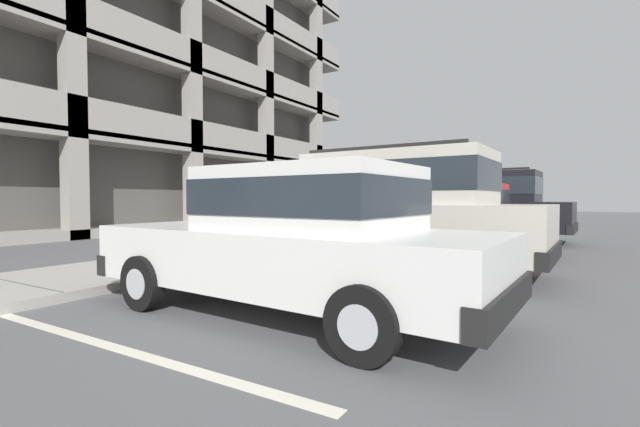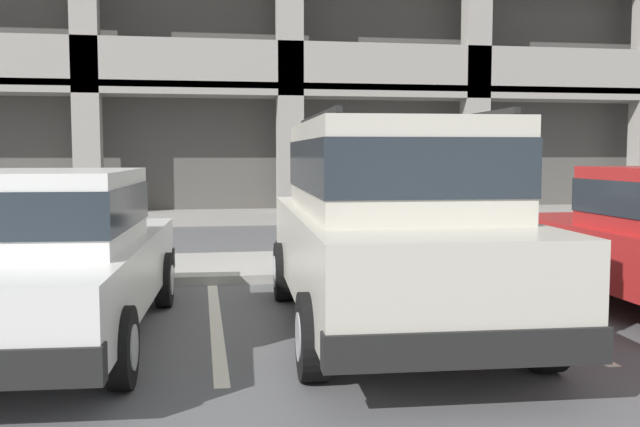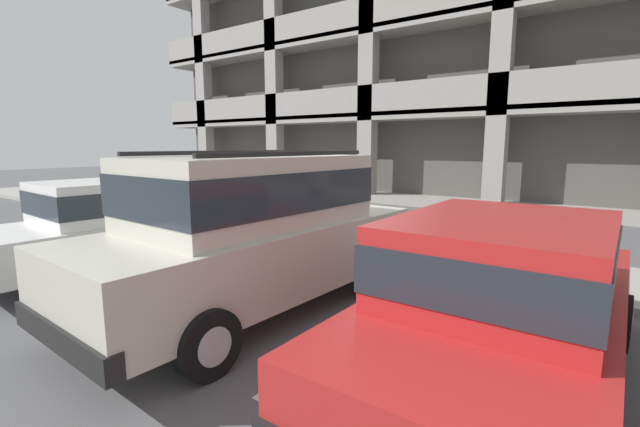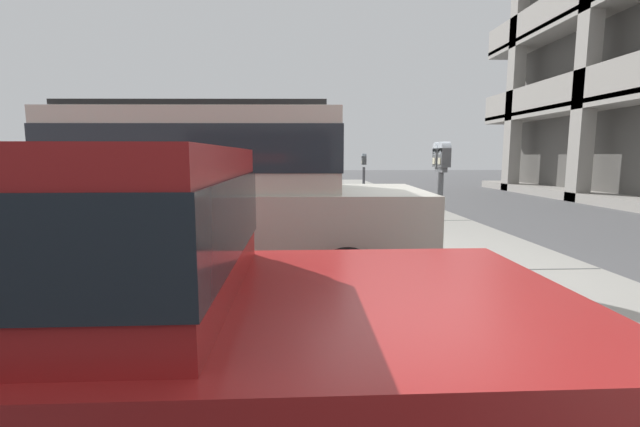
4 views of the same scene
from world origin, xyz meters
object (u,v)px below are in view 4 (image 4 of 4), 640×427
parking_meter_near (441,176)px  parking_meter_far (364,172)px  dark_hatchback (54,313)px  red_sedan (242,193)px  silver_suv (212,193)px

parking_meter_near → parking_meter_far: parking_meter_near is taller
parking_meter_near → dark_hatchback: bearing=-41.2°
red_sedan → parking_meter_near: (2.94, 2.74, 0.45)m
dark_hatchback → parking_meter_far: 9.72m
red_sedan → parking_meter_near: bearing=46.4°
silver_suv → parking_meter_near: 2.68m
silver_suv → red_sedan: (-3.09, -0.07, -0.27)m
parking_meter_near → parking_meter_far: size_ratio=1.07×
red_sedan → parking_meter_near: 4.04m
parking_meter_near → parking_meter_far: bearing=179.9°
parking_meter_near → parking_meter_far: 6.15m
red_sedan → dark_hatchback: (6.10, -0.03, 0.00)m
parking_meter_near → parking_meter_far: (-6.15, 0.01, -0.20)m
silver_suv → dark_hatchback: silver_suv is taller
dark_hatchback → silver_suv: bearing=178.3°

